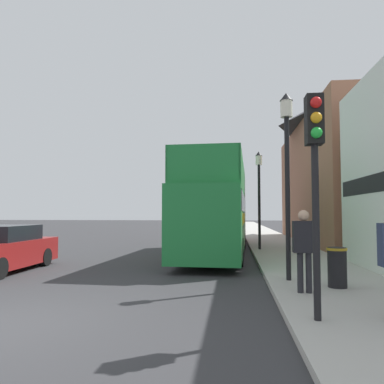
{
  "coord_description": "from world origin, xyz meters",
  "views": [
    {
      "loc": [
        4.0,
        -6.01,
        1.91
      ],
      "look_at": [
        2.03,
        12.01,
        2.93
      ],
      "focal_mm": 35.0,
      "sensor_mm": 36.0,
      "label": 1
    }
  ],
  "objects_px": {
    "traffic_signal": "(315,154)",
    "litter_bin": "(337,266)",
    "tour_bus": "(217,215)",
    "parked_car_ahead_of_bus": "(229,232)",
    "lamp_post_second": "(259,182)",
    "parked_car_far_side": "(1,250)",
    "lamp_post_nearest": "(287,151)",
    "pedestrian_second": "(304,243)"
  },
  "relations": [
    {
      "from": "traffic_signal",
      "to": "lamp_post_second",
      "type": "bearing_deg",
      "value": 90.39
    },
    {
      "from": "parked_car_far_side",
      "to": "pedestrian_second",
      "type": "xyz_separation_m",
      "value": [
        9.15,
        -2.97,
        0.54
      ]
    },
    {
      "from": "litter_bin",
      "to": "parked_car_far_side",
      "type": "bearing_deg",
      "value": 167.37
    },
    {
      "from": "parked_car_ahead_of_bus",
      "to": "lamp_post_second",
      "type": "distance_m",
      "value": 6.59
    },
    {
      "from": "parked_car_far_side",
      "to": "lamp_post_nearest",
      "type": "relative_size",
      "value": 0.9
    },
    {
      "from": "tour_bus",
      "to": "pedestrian_second",
      "type": "distance_m",
      "value": 8.69
    },
    {
      "from": "parked_car_far_side",
      "to": "lamp_post_second",
      "type": "height_order",
      "value": "lamp_post_second"
    },
    {
      "from": "parked_car_ahead_of_bus",
      "to": "litter_bin",
      "type": "distance_m",
      "value": 15.35
    },
    {
      "from": "parked_car_far_side",
      "to": "pedestrian_second",
      "type": "distance_m",
      "value": 9.64
    },
    {
      "from": "parked_car_ahead_of_bus",
      "to": "parked_car_far_side",
      "type": "bearing_deg",
      "value": -120.49
    },
    {
      "from": "parked_car_far_side",
      "to": "lamp_post_nearest",
      "type": "bearing_deg",
      "value": 170.01
    },
    {
      "from": "parked_car_far_side",
      "to": "parked_car_ahead_of_bus",
      "type": "bearing_deg",
      "value": -120.97
    },
    {
      "from": "traffic_signal",
      "to": "litter_bin",
      "type": "distance_m",
      "value": 3.83
    },
    {
      "from": "tour_bus",
      "to": "pedestrian_second",
      "type": "height_order",
      "value": "tour_bus"
    },
    {
      "from": "tour_bus",
      "to": "pedestrian_second",
      "type": "bearing_deg",
      "value": -72.11
    },
    {
      "from": "traffic_signal",
      "to": "lamp_post_second",
      "type": "distance_m",
      "value": 12.27
    },
    {
      "from": "parked_car_ahead_of_bus",
      "to": "parked_car_far_side",
      "type": "xyz_separation_m",
      "value": [
        -7.34,
        -12.86,
        0.05
      ]
    },
    {
      "from": "parked_car_ahead_of_bus",
      "to": "lamp_post_nearest",
      "type": "xyz_separation_m",
      "value": [
        1.69,
        -14.25,
        2.93
      ]
    },
    {
      "from": "parked_car_far_side",
      "to": "traffic_signal",
      "type": "height_order",
      "value": "traffic_signal"
    },
    {
      "from": "tour_bus",
      "to": "pedestrian_second",
      "type": "relative_size",
      "value": 6.11
    },
    {
      "from": "parked_car_far_side",
      "to": "traffic_signal",
      "type": "xyz_separation_m",
      "value": [
        8.96,
        -5.15,
        2.2
      ]
    },
    {
      "from": "lamp_post_nearest",
      "to": "litter_bin",
      "type": "distance_m",
      "value": 3.23
    },
    {
      "from": "parked_car_far_side",
      "to": "traffic_signal",
      "type": "distance_m",
      "value": 10.57
    },
    {
      "from": "pedestrian_second",
      "to": "parked_car_far_side",
      "type": "bearing_deg",
      "value": 162.05
    },
    {
      "from": "parked_car_ahead_of_bus",
      "to": "lamp_post_nearest",
      "type": "distance_m",
      "value": 14.65
    },
    {
      "from": "tour_bus",
      "to": "lamp_post_second",
      "type": "relative_size",
      "value": 2.32
    },
    {
      "from": "tour_bus",
      "to": "lamp_post_second",
      "type": "distance_m",
      "value": 3.1
    },
    {
      "from": "lamp_post_second",
      "to": "litter_bin",
      "type": "bearing_deg",
      "value": -82.86
    },
    {
      "from": "litter_bin",
      "to": "tour_bus",
      "type": "bearing_deg",
      "value": 112.62
    },
    {
      "from": "tour_bus",
      "to": "parked_car_ahead_of_bus",
      "type": "height_order",
      "value": "tour_bus"
    },
    {
      "from": "tour_bus",
      "to": "parked_car_ahead_of_bus",
      "type": "xyz_separation_m",
      "value": [
        0.48,
        7.47,
        -1.18
      ]
    },
    {
      "from": "tour_bus",
      "to": "lamp_post_nearest",
      "type": "height_order",
      "value": "lamp_post_nearest"
    },
    {
      "from": "tour_bus",
      "to": "litter_bin",
      "type": "height_order",
      "value": "tour_bus"
    },
    {
      "from": "tour_bus",
      "to": "traffic_signal",
      "type": "relative_size",
      "value": 2.97
    },
    {
      "from": "parked_car_far_side",
      "to": "tour_bus",
      "type": "bearing_deg",
      "value": -143.09
    },
    {
      "from": "parked_car_ahead_of_bus",
      "to": "parked_car_far_side",
      "type": "relative_size",
      "value": 1.0
    },
    {
      "from": "litter_bin",
      "to": "lamp_post_nearest",
      "type": "bearing_deg",
      "value": 139.61
    },
    {
      "from": "lamp_post_nearest",
      "to": "tour_bus",
      "type": "bearing_deg",
      "value": 107.76
    },
    {
      "from": "tour_bus",
      "to": "parked_car_ahead_of_bus",
      "type": "bearing_deg",
      "value": 88.89
    },
    {
      "from": "traffic_signal",
      "to": "lamp_post_second",
      "type": "height_order",
      "value": "lamp_post_second"
    },
    {
      "from": "traffic_signal",
      "to": "tour_bus",
      "type": "bearing_deg",
      "value": 101.25
    },
    {
      "from": "lamp_post_second",
      "to": "parked_car_ahead_of_bus",
      "type": "bearing_deg",
      "value": 104.91
    }
  ]
}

